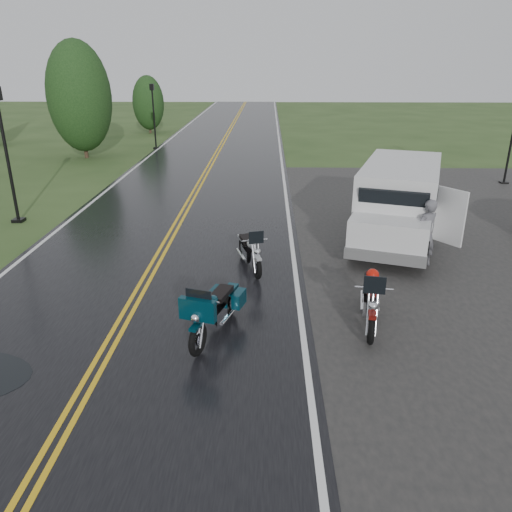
{
  "coord_description": "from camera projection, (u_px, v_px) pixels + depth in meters",
  "views": [
    {
      "loc": [
        3.06,
        -8.7,
        5.22
      ],
      "look_at": [
        2.8,
        2.0,
        1.0
      ],
      "focal_mm": 35.0,
      "sensor_mm": 36.0,
      "label": 1
    }
  ],
  "objects": [
    {
      "name": "ground",
      "position": [
        115.0,
        337.0,
        10.08
      ],
      "size": [
        120.0,
        120.0,
        0.0
      ],
      "primitive_type": "plane",
      "color": "#2D471E",
      "rests_on": "ground"
    },
    {
      "name": "road",
      "position": [
        189.0,
        203.0,
        19.37
      ],
      "size": [
        8.0,
        100.0,
        0.04
      ],
      "primitive_type": "cube",
      "color": "black",
      "rests_on": "ground"
    },
    {
      "name": "van_white",
      "position": [
        357.0,
        217.0,
        13.71
      ],
      "size": [
        4.05,
        6.42,
        2.36
      ],
      "primitive_type": null,
      "rotation": [
        0.0,
        0.0,
        -0.32
      ],
      "color": "silver",
      "rests_on": "ground"
    },
    {
      "name": "lamp_post_near_left",
      "position": [
        7.0,
        156.0,
        16.42
      ],
      "size": [
        0.39,
        0.39,
        4.5
      ],
      "primitive_type": null,
      "color": "black",
      "rests_on": "ground"
    },
    {
      "name": "tree_left_mid",
      "position": [
        81.0,
        109.0,
        27.48
      ],
      "size": [
        3.45,
        3.45,
        5.39
      ],
      "primitive_type": null,
      "color": "#1E3D19",
      "rests_on": "ground"
    },
    {
      "name": "motorcycle_red",
      "position": [
        372.0,
        315.0,
        9.53
      ],
      "size": [
        1.21,
        2.4,
        1.35
      ],
      "primitive_type": null,
      "rotation": [
        0.0,
        0.0,
        -0.17
      ],
      "color": "#5E0E0A",
      "rests_on": "ground"
    },
    {
      "name": "lamp_post_far_right",
      "position": [
        512.0,
        139.0,
        21.76
      ],
      "size": [
        0.34,
        0.34,
        4.02
      ],
      "primitive_type": null,
      "color": "black",
      "rests_on": "ground"
    },
    {
      "name": "motorcycle_silver",
      "position": [
        257.0,
        259.0,
        12.41
      ],
      "size": [
        1.29,
        2.19,
        1.22
      ],
      "primitive_type": null,
      "rotation": [
        0.0,
        0.0,
        0.28
      ],
      "color": "#95989C",
      "rests_on": "ground"
    },
    {
      "name": "person_at_van",
      "position": [
        426.0,
        234.0,
        13.17
      ],
      "size": [
        0.81,
        0.72,
        1.85
      ],
      "primitive_type": "imported",
      "rotation": [
        0.0,
        0.0,
        3.67
      ],
      "color": "#535258",
      "rests_on": "ground"
    },
    {
      "name": "tree_left_far",
      "position": [
        149.0,
        109.0,
        37.37
      ],
      "size": [
        2.32,
        2.32,
        3.57
      ],
      "primitive_type": null,
      "color": "#1E3D19",
      "rests_on": "ground"
    },
    {
      "name": "lamp_post_far_left",
      "position": [
        154.0,
        117.0,
        30.61
      ],
      "size": [
        0.34,
        0.34,
        3.92
      ],
      "primitive_type": null,
      "color": "black",
      "rests_on": "ground"
    },
    {
      "name": "motorcycle_teal",
      "position": [
        197.0,
        327.0,
        9.15
      ],
      "size": [
        1.41,
        2.35,
        1.3
      ],
      "primitive_type": null,
      "rotation": [
        0.0,
        0.0,
        -0.3
      ],
      "color": "#042935",
      "rests_on": "ground"
    }
  ]
}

